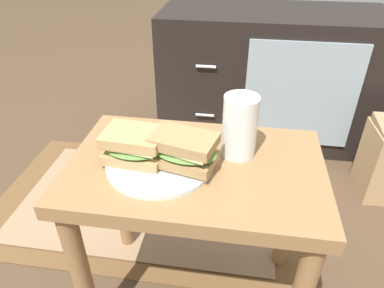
{
  "coord_description": "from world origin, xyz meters",
  "views": [
    {
      "loc": [
        0.08,
        -0.61,
        0.92
      ],
      "look_at": [
        -0.01,
        0.0,
        0.51
      ],
      "focal_mm": 32.73,
      "sensor_mm": 36.0,
      "label": 1
    }
  ],
  "objects_px": {
    "tv_cabinet": "(268,76)",
    "beer_glass": "(240,127)",
    "sandwich_front": "(134,145)",
    "sandwich_back": "(184,150)",
    "plate": "(160,163)"
  },
  "relations": [
    {
      "from": "plate",
      "to": "beer_glass",
      "type": "relative_size",
      "value": 1.64
    },
    {
      "from": "plate",
      "to": "sandwich_back",
      "type": "distance_m",
      "value": 0.07
    },
    {
      "from": "plate",
      "to": "sandwich_back",
      "type": "relative_size",
      "value": 1.46
    },
    {
      "from": "plate",
      "to": "beer_glass",
      "type": "height_order",
      "value": "beer_glass"
    },
    {
      "from": "tv_cabinet",
      "to": "beer_glass",
      "type": "height_order",
      "value": "beer_glass"
    },
    {
      "from": "plate",
      "to": "sandwich_front",
      "type": "distance_m",
      "value": 0.07
    },
    {
      "from": "sandwich_front",
      "to": "tv_cabinet",
      "type": "bearing_deg",
      "value": 70.81
    },
    {
      "from": "plate",
      "to": "sandwich_front",
      "type": "relative_size",
      "value": 1.6
    },
    {
      "from": "tv_cabinet",
      "to": "sandwich_front",
      "type": "height_order",
      "value": "tv_cabinet"
    },
    {
      "from": "sandwich_back",
      "to": "tv_cabinet",
      "type": "bearing_deg",
      "value": 76.89
    },
    {
      "from": "tv_cabinet",
      "to": "beer_glass",
      "type": "relative_size",
      "value": 6.82
    },
    {
      "from": "sandwich_front",
      "to": "beer_glass",
      "type": "xyz_separation_m",
      "value": [
        0.22,
        0.07,
        0.03
      ]
    },
    {
      "from": "sandwich_front",
      "to": "sandwich_back",
      "type": "xyz_separation_m",
      "value": [
        0.11,
        -0.01,
        0.01
      ]
    },
    {
      "from": "tv_cabinet",
      "to": "beer_glass",
      "type": "xyz_separation_m",
      "value": [
        -0.12,
        -0.89,
        0.24
      ]
    },
    {
      "from": "plate",
      "to": "beer_glass",
      "type": "xyz_separation_m",
      "value": [
        0.16,
        0.07,
        0.06
      ]
    }
  ]
}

